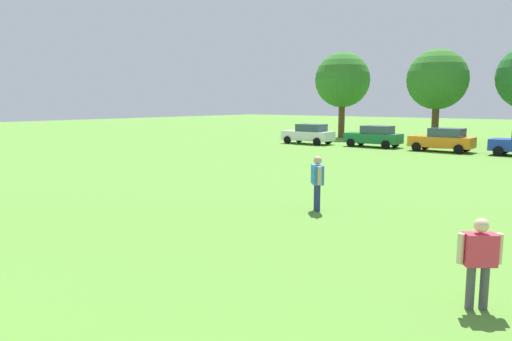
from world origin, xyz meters
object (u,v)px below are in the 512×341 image
at_px(adult_bystander, 479,256).
at_px(tree_far_left, 342,80).
at_px(parked_car_green_1, 374,136).
at_px(tree_left, 437,80).
at_px(bystander_midfield, 317,178).
at_px(parked_car_white_0, 309,134).
at_px(parked_car_orange_2, 443,140).

relative_size(adult_bystander, tree_far_left, 0.19).
xyz_separation_m(parked_car_green_1, tree_far_left, (-6.98, 7.43, 4.77)).
height_order(parked_car_green_1, tree_far_left, tree_far_left).
relative_size(adult_bystander, parked_car_green_1, 0.37).
distance_m(adult_bystander, tree_left, 36.41).
xyz_separation_m(bystander_midfield, parked_car_green_1, (-8.36, 22.09, -0.20)).
distance_m(parked_car_white_0, parked_car_orange_2, 10.93).
height_order(bystander_midfield, tree_left, tree_left).
bearing_deg(tree_far_left, adult_bystander, -57.96).
xyz_separation_m(parked_car_green_1, parked_car_orange_2, (5.37, -0.27, 0.00)).
bearing_deg(tree_left, tree_far_left, 178.17).
relative_size(parked_car_white_0, parked_car_orange_2, 1.00).
distance_m(adult_bystander, bystander_midfield, 7.79).
distance_m(bystander_midfield, parked_car_orange_2, 22.03).
bearing_deg(tree_far_left, parked_car_orange_2, -31.90).
bearing_deg(parked_car_white_0, tree_left, -134.63).
height_order(adult_bystander, parked_car_green_1, parked_car_green_1).
distance_m(adult_bystander, tree_far_left, 40.75).
height_order(parked_car_white_0, parked_car_orange_2, same).
xyz_separation_m(parked_car_orange_2, tree_left, (-3.06, 7.39, 4.55)).
xyz_separation_m(parked_car_white_0, tree_far_left, (-1.44, 8.25, 4.77)).
bearing_deg(parked_car_green_1, parked_car_orange_2, 177.17).
relative_size(parked_car_white_0, tree_left, 0.54).
distance_m(adult_bystander, parked_car_orange_2, 28.15).
height_order(parked_car_white_0, tree_far_left, tree_far_left).
height_order(parked_car_green_1, tree_left, tree_left).
distance_m(bystander_midfield, tree_left, 30.15).
xyz_separation_m(bystander_midfield, parked_car_white_0, (-13.90, 21.26, -0.20)).
relative_size(adult_bystander, parked_car_white_0, 0.37).
bearing_deg(parked_car_green_1, parked_car_white_0, 8.44).
xyz_separation_m(tree_far_left, tree_left, (9.29, -0.30, -0.22)).
xyz_separation_m(bystander_midfield, tree_far_left, (-15.35, 29.51, 4.57)).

